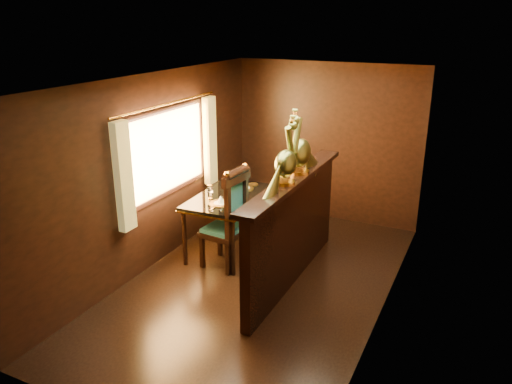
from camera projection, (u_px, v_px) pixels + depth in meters
ground at (258, 284)px, 6.19m from camera, size 5.00×5.00×0.00m
room_shell at (253, 161)px, 5.71m from camera, size 3.04×5.04×2.52m
partition at (293, 228)px, 6.07m from camera, size 0.26×2.70×1.36m
dining_table at (229, 200)px, 6.85m from camera, size 0.91×1.43×1.03m
chair_left at (231, 216)px, 6.37m from camera, size 0.54×0.57×1.40m
chair_right at (283, 206)px, 6.89m from camera, size 0.56×0.58×1.28m
peacock_left at (286, 152)px, 5.48m from camera, size 0.24×0.63×0.75m
peacock_right at (300, 140)px, 5.85m from camera, size 0.26×0.68×0.81m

